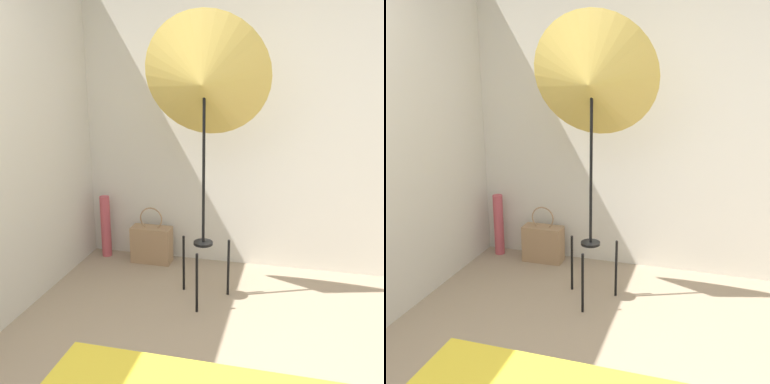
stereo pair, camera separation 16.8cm
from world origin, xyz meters
TOP-DOWN VIEW (x-y plane):
  - wall_back at (0.00, 2.41)m, footprint 8.00×0.05m
  - photo_umbrella at (-0.20, 1.66)m, footprint 0.90×0.47m
  - tote_bag at (-0.80, 2.22)m, footprint 0.36×0.16m
  - paper_roll at (-1.27, 2.26)m, footprint 0.09×0.09m

SIDE VIEW (x-z plane):
  - tote_bag at x=-0.80m, z-range -0.09..0.44m
  - paper_roll at x=-1.27m, z-range 0.00..0.58m
  - wall_back at x=0.00m, z-range 0.00..2.60m
  - photo_umbrella at x=-0.20m, z-range 0.59..2.69m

